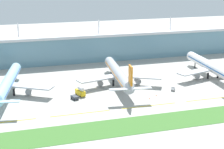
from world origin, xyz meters
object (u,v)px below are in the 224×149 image
Objects in this scene: airliner_near at (7,83)px; safety_cone_left_wingtip at (149,98)px; airliner_far at (212,67)px; pushback_tug at (75,97)px; fuel_truck at (80,92)px; baggage_cart at (173,88)px; safety_cone_nose_front at (156,95)px; airliner_middle at (119,74)px.

airliner_near is 73.90m from safety_cone_left_wingtip.
airliner_far is 14.72× the size of pushback_tug.
airliner_near is 9.42× the size of fuel_truck.
safety_cone_left_wingtip is (36.30, -10.90, -0.75)m from pushback_tug.
fuel_truck is 35.84m from safety_cone_left_wingtip.
baggage_cart is 54.17m from pushback_tug.
safety_cone_left_wingtip is at bearing -152.43° from baggage_cart.
fuel_truck is at bearing -19.44° from airliner_near.
airliner_far is at bearing 6.39° from fuel_truck.
baggage_cart is 0.82× the size of pushback_tug.
pushback_tug is (31.72, -17.32, -5.36)m from airliner_near.
fuel_truck reaches higher than safety_cone_left_wingtip.
safety_cone_left_wingtip is (68.02, -28.22, -6.11)m from airliner_near.
airliner_far reaches higher than pushback_tug.
fuel_truck reaches higher than pushback_tug.
safety_cone_left_wingtip is 1.00× the size of safety_cone_nose_front.
airliner_middle is 9.20× the size of fuel_truck.
safety_cone_nose_front is (41.57, -7.41, -0.75)m from pushback_tug.
airliner_far is (58.71, -2.69, 0.00)m from airliner_middle.
safety_cone_nose_front is at bearing 33.55° from safety_cone_left_wingtip.
airliner_middle reaches higher than safety_cone_left_wingtip.
airliner_middle is 17.49× the size of baggage_cart.
airliner_far is 84.20m from fuel_truck.
airliner_middle is at bearing 25.86° from fuel_truck.
airliner_near is 17.89× the size of baggage_cart.
pushback_tug is 37.91m from safety_cone_left_wingtip.
airliner_near is 14.60× the size of pushback_tug.
airliner_near reaches higher than fuel_truck.
baggage_cart is (85.87, -18.90, -5.19)m from airliner_near.
safety_cone_nose_front is at bearing -155.03° from airliner_far.
fuel_truck is (-83.57, -9.36, -4.20)m from airliner_far.
safety_cone_left_wingtip is at bearing -75.09° from airliner_middle.
airliner_middle is 14.27× the size of pushback_tug.
safety_cone_nose_front is (5.27, 3.50, 0.00)m from safety_cone_left_wingtip.
airliner_far is 9.49× the size of fuel_truck.
baggage_cart is 5.73× the size of safety_cone_nose_front.
safety_cone_left_wingtip is at bearing -146.45° from safety_cone_nose_front.
airliner_middle is at bearing 177.38° from airliner_far.
pushback_tug is at bearing 178.33° from baggage_cart.
airliner_far reaches higher than baggage_cart.
pushback_tug is at bearing -131.06° from fuel_truck.
airliner_near reaches higher than baggage_cart.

